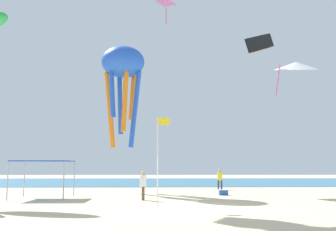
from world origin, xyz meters
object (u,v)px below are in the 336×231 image
at_px(cooler_box, 223,192).
at_px(kite_octopus_blue, 123,67).
at_px(person_leftmost, 143,183).
at_px(kite_parafoil_black, 260,43).
at_px(banner_flag, 159,153).
at_px(kite_delta_white, 296,66).
at_px(kite_diamond_pink, 166,4).
at_px(canopy_tent, 44,162).
at_px(person_near_tent, 220,177).

relative_size(cooler_box, kite_octopus_blue, 0.07).
xyz_separation_m(person_leftmost, kite_octopus_blue, (-1.87, 6.85, 8.28)).
bearing_deg(cooler_box, kite_parafoil_black, 68.04).
distance_m(banner_flag, kite_octopus_blue, 12.37).
height_order(kite_delta_white, kite_octopus_blue, kite_delta_white).
bearing_deg(kite_delta_white, kite_diamond_pink, -178.31).
distance_m(canopy_tent, kite_parafoil_black, 31.79).
bearing_deg(canopy_tent, person_leftmost, -13.56).
xyz_separation_m(person_near_tent, kite_delta_white, (9.27, 7.92, 11.03)).
height_order(canopy_tent, person_leftmost, canopy_tent).
relative_size(canopy_tent, person_near_tent, 1.98).
height_order(banner_flag, cooler_box, banner_flag).
bearing_deg(kite_octopus_blue, person_near_tent, 148.94).
height_order(canopy_tent, banner_flag, banner_flag).
bearing_deg(banner_flag, cooler_box, 57.73).
bearing_deg(kite_parafoil_black, kite_delta_white, 65.32).
xyz_separation_m(canopy_tent, person_leftmost, (5.93, -1.43, -1.13)).
relative_size(person_leftmost, kite_delta_white, 0.33).
xyz_separation_m(cooler_box, kite_parafoil_black, (7.84, 19.43, 16.12)).
bearing_deg(kite_octopus_blue, kite_parafoil_black, -178.41).
xyz_separation_m(kite_diamond_pink, kite_octopus_blue, (-3.42, -10.33, -9.44)).
bearing_deg(kite_delta_white, kite_octopus_blue, -145.84).
relative_size(banner_flag, cooler_box, 7.31).
bearing_deg(canopy_tent, person_near_tent, 32.60).
bearing_deg(person_leftmost, canopy_tent, -101.66).
xyz_separation_m(person_leftmost, kite_diamond_pink, (1.55, 17.18, 17.72)).
bearing_deg(kite_diamond_pink, canopy_tent, 7.13).
height_order(person_leftmost, banner_flag, banner_flag).
bearing_deg(person_leftmost, kite_octopus_blue, -162.81).
xyz_separation_m(canopy_tent, banner_flag, (6.79, -4.60, 0.42)).
bearing_deg(person_leftmost, banner_flag, 17.09).
height_order(banner_flag, kite_delta_white, kite_delta_white).
relative_size(person_leftmost, banner_flag, 0.38).
relative_size(canopy_tent, cooler_box, 5.50).
bearing_deg(canopy_tent, kite_octopus_blue, 53.16).
relative_size(banner_flag, kite_delta_white, 0.87).
distance_m(person_leftmost, kite_delta_white, 24.96).
bearing_deg(cooler_box, kite_delta_white, 53.49).
xyz_separation_m(person_near_tent, kite_diamond_pink, (-4.06, 8.37, 17.72)).
xyz_separation_m(person_leftmost, banner_flag, (0.86, -3.17, 1.55)).
distance_m(kite_delta_white, kite_octopus_blue, 19.64).
relative_size(person_near_tent, cooler_box, 2.78).
xyz_separation_m(banner_flag, kite_delta_white, (14.02, 19.90, 9.48)).
distance_m(banner_flag, cooler_box, 8.06).
relative_size(kite_parafoil_black, kite_octopus_blue, 0.59).
distance_m(canopy_tent, kite_octopus_blue, 9.84).
height_order(person_near_tent, kite_octopus_blue, kite_octopus_blue).
height_order(person_leftmost, kite_delta_white, kite_delta_white).
bearing_deg(person_leftmost, person_near_tent, 149.40).
height_order(cooler_box, kite_delta_white, kite_delta_white).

